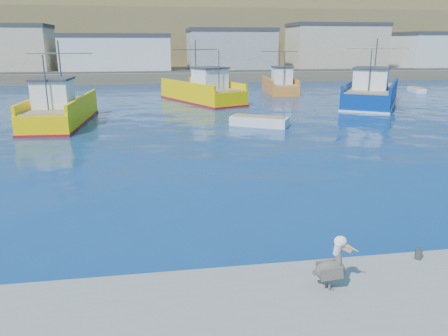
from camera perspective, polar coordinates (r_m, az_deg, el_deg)
name	(u,v)px	position (r m, az deg, el deg)	size (l,w,h in m)	color
ground	(279,232)	(15.36, 7.25, -8.29)	(260.00, 260.00, 0.00)	navy
dock_bollards	(337,260)	(12.41, 14.53, -11.61)	(36.20, 0.20, 0.30)	#4C4C4C
far_shore	(166,32)	(122.69, -7.55, 17.24)	(200.00, 81.00, 24.00)	brown
trawler_yellow_a	(60,111)	(37.48, -20.62, 7.02)	(5.20, 11.57, 6.52)	#FFCA00
trawler_yellow_b	(203,92)	(48.52, -2.78, 9.91)	(8.77, 12.62, 6.60)	#FFCA00
trawler_blue	(371,94)	(48.54, 18.66, 9.17)	(10.89, 13.52, 6.75)	navy
boat_orange	(280,85)	(57.59, 7.35, 10.76)	(4.65, 9.18, 6.16)	orange
skiff_mid	(259,122)	(34.28, 4.62, 5.99)	(4.63, 3.58, 0.97)	silver
skiff_far	(417,90)	(63.27, 23.85, 9.27)	(1.93, 3.67, 0.76)	silver
pelican	(332,266)	(11.15, 13.97, -12.34)	(1.12, 0.52, 1.38)	#595451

